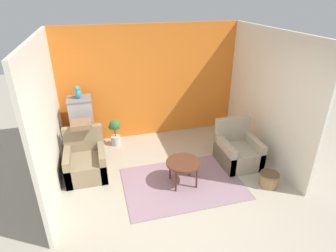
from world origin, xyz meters
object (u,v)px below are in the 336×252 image
Objects in this scene: parrot at (78,92)px; wicker_basket at (269,179)px; armchair_right at (237,151)px; birdcage at (83,126)px; coffee_table at (183,164)px; potted_plant at (115,131)px; armchair_left at (86,162)px.

wicker_basket is at bearing -33.94° from parrot.
wicker_basket is (0.21, -0.85, -0.14)m from armchair_right.
birdcage is 3.60× the size of wicker_basket.
coffee_table is 1.01× the size of potted_plant.
armchair_left is (-1.70, 0.78, -0.15)m from coffee_table.
coffee_table reaches higher than wicker_basket.
wicker_basket is (1.49, -0.47, -0.29)m from coffee_table.
birdcage is 2.03× the size of potted_plant.
parrot is at bearing 156.37° from armchair_right.
coffee_table is at bearing 162.70° from wicker_basket.
armchair_left is 3.01m from armchair_right.
wicker_basket is at bearing -17.30° from coffee_table.
coffee_table is 1.80× the size of wicker_basket.
birdcage is at bearing -170.87° from potted_plant.
coffee_table is 1.35m from armchair_right.
birdcage is (-0.01, 0.91, 0.33)m from armchair_left.
coffee_table is 2.41m from birdcage.
potted_plant is (0.66, 1.02, 0.08)m from armchair_left.
armchair_right is at bearing -23.63° from parrot.
potted_plant is 1.78× the size of wicker_basket.
armchair_left is 1.45× the size of potted_plant.
armchair_right is at bearing 16.45° from coffee_table.
wicker_basket is at bearing -33.91° from birdcage.
armchair_left is 0.72× the size of birdcage.
wicker_basket is at bearing -76.26° from armchair_right.
parrot is at bearing 135.35° from coffee_table.
wicker_basket is (2.54, -2.26, -0.21)m from potted_plant.
potted_plant is at bearing 8.94° from parrot.
potted_plant is at bearing 57.26° from armchair_left.
potted_plant is 3.41m from wicker_basket.
armchair_right reaches higher than coffee_table.
armchair_right reaches higher than potted_plant.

